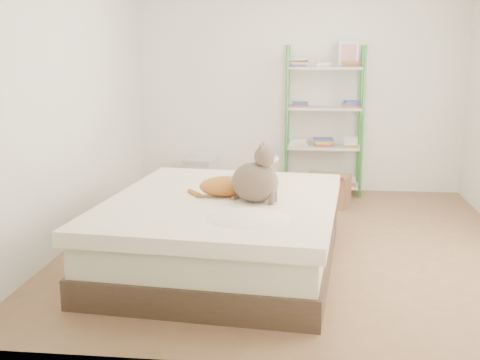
# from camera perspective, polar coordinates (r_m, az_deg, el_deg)

# --- Properties ---
(room) EXTENTS (3.81, 4.21, 2.61)m
(room) POSITION_cam_1_polar(r_m,az_deg,el_deg) (5.04, 5.22, 8.19)
(room) COLOR #956C4C
(room) RESTS_ON ground
(bed) EXTENTS (1.88, 2.27, 0.54)m
(bed) POSITION_cam_1_polar(r_m,az_deg,el_deg) (4.68, -1.63, -4.92)
(bed) COLOR #412B21
(bed) RESTS_ON ground
(orange_cat) EXTENTS (0.53, 0.34, 0.20)m
(orange_cat) POSITION_cam_1_polar(r_m,az_deg,el_deg) (4.64, -1.33, -0.35)
(orange_cat) COLOR #C0702F
(orange_cat) RESTS_ON bed
(grey_cat) EXTENTS (0.42, 0.37, 0.43)m
(grey_cat) POSITION_cam_1_polar(r_m,az_deg,el_deg) (4.44, 1.43, 0.62)
(grey_cat) COLOR #816856
(grey_cat) RESTS_ON bed
(shelf_unit) EXTENTS (0.88, 0.36, 1.74)m
(shelf_unit) POSITION_cam_1_polar(r_m,az_deg,el_deg) (6.96, 8.00, 5.50)
(shelf_unit) COLOR green
(shelf_unit) RESTS_ON ground
(cardboard_box) EXTENTS (0.55, 0.55, 0.38)m
(cardboard_box) POSITION_cam_1_polar(r_m,az_deg,el_deg) (6.56, 8.20, -0.95)
(cardboard_box) COLOR olive
(cardboard_box) RESTS_ON ground
(white_bin) EXTENTS (0.40, 0.37, 0.40)m
(white_bin) POSITION_cam_1_polar(r_m,az_deg,el_deg) (7.14, -3.73, 0.53)
(white_bin) COLOR silver
(white_bin) RESTS_ON ground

